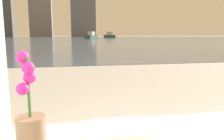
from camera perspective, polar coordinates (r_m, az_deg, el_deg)
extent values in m
cylinder|color=#8C6B4C|center=(0.99, -20.39, -14.56)|extent=(0.12, 0.12, 0.12)
cylinder|color=#38662D|center=(0.93, -21.01, -4.35)|extent=(0.01, 0.01, 0.24)
sphere|color=#DB238E|center=(0.93, -22.35, 3.11)|extent=(0.05, 0.05, 0.05)
sphere|color=#DB238E|center=(0.91, -21.06, 0.54)|extent=(0.05, 0.05, 0.05)
sphere|color=#DB238E|center=(0.93, -20.74, -1.81)|extent=(0.05, 0.05, 0.05)
sphere|color=#DB238E|center=(0.91, -22.33, -4.59)|extent=(0.05, 0.05, 0.05)
cube|color=white|center=(0.94, 1.06, -17.88)|extent=(0.26, 0.19, 0.04)
cube|color=white|center=(0.92, 1.07, -15.66)|extent=(0.26, 0.19, 0.04)
cube|color=slate|center=(61.96, -10.82, 8.14)|extent=(180.00, 110.00, 0.01)
cube|color=#335647|center=(54.58, -5.40, 8.57)|extent=(3.75, 4.86, 0.82)
cube|color=silver|center=(54.58, -5.41, 9.49)|extent=(1.89, 2.11, 0.94)
cube|color=#335647|center=(73.14, -0.67, 8.80)|extent=(3.20, 5.51, 0.91)
cube|color=silver|center=(73.14, -0.68, 9.56)|extent=(1.81, 2.25, 1.04)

